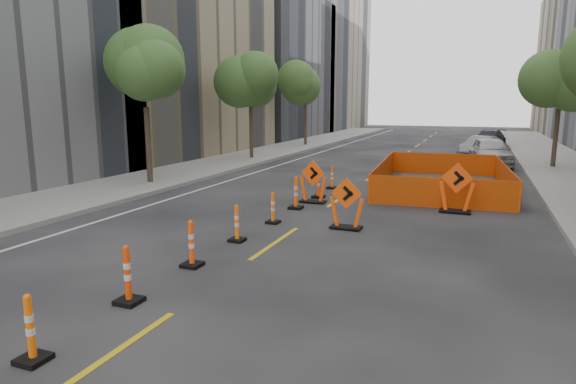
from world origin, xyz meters
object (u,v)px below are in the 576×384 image
at_px(channelizer_3, 191,243).
at_px(channelizer_4, 237,223).
at_px(chevron_sign_right, 457,188).
at_px(parked_car_mid, 480,146).
at_px(channelizer_2, 128,275).
at_px(parked_car_far, 489,139).
at_px(channelizer_7, 319,183).
at_px(channelizer_8, 332,177).
at_px(parked_car_near, 490,151).
at_px(channelizer_1, 30,328).
at_px(chevron_sign_left, 313,181).
at_px(channelizer_5, 273,208).
at_px(chevron_sign_center, 347,203).
at_px(channelizer_6, 296,193).

xyz_separation_m(channelizer_3, channelizer_4, (0.02, 2.07, -0.04)).
distance_m(channelizer_4, chevron_sign_right, 7.45).
xyz_separation_m(chevron_sign_right, parked_car_mid, (0.73, 18.06, -0.15)).
relative_size(channelizer_2, parked_car_far, 0.22).
height_order(channelizer_2, channelizer_7, channelizer_7).
bearing_deg(channelizer_8, parked_car_near, 59.11).
bearing_deg(channelizer_1, channelizer_2, 92.44).
xyz_separation_m(channelizer_4, channelizer_7, (0.17, 6.21, 0.07)).
height_order(chevron_sign_left, chevron_sign_right, chevron_sign_right).
bearing_deg(parked_car_near, parked_car_mid, 86.48).
distance_m(channelizer_2, channelizer_5, 6.21).
bearing_deg(parked_car_near, channelizer_4, -117.85).
bearing_deg(chevron_sign_center, channelizer_8, 109.83).
bearing_deg(channelizer_2, chevron_sign_center, 70.46).
distance_m(channelizer_3, parked_car_far, 32.53).
relative_size(chevron_sign_center, parked_car_mid, 0.36).
relative_size(channelizer_8, chevron_sign_center, 0.65).
bearing_deg(parked_car_near, channelizer_6, -122.48).
height_order(channelizer_5, parked_car_mid, parked_car_mid).
bearing_deg(parked_car_near, channelizer_1, -113.20).
distance_m(channelizer_1, channelizer_7, 12.41).
xyz_separation_m(channelizer_4, parked_car_far, (6.37, 29.83, 0.23)).
bearing_deg(parked_car_far, channelizer_1, -89.46).
xyz_separation_m(chevron_sign_right, parked_car_near, (1.22, 13.10, -0.01)).
height_order(channelizer_2, channelizer_4, channelizer_2).
xyz_separation_m(channelizer_1, channelizer_7, (0.08, 12.41, 0.06)).
height_order(chevron_sign_right, parked_car_mid, chevron_sign_right).
bearing_deg(channelizer_4, channelizer_1, -89.12).
bearing_deg(chevron_sign_left, channelizer_4, -81.52).
bearing_deg(channelizer_8, chevron_sign_right, -29.39).
height_order(channelizer_5, chevron_sign_center, chevron_sign_center).
bearing_deg(parked_car_near, channelizer_5, -119.66).
relative_size(channelizer_1, channelizer_7, 0.89).
height_order(channelizer_1, channelizer_6, channelizer_6).
distance_m(channelizer_5, chevron_sign_center, 2.19).
distance_m(chevron_sign_left, chevron_sign_center, 3.67).
xyz_separation_m(channelizer_8, parked_car_mid, (5.67, 15.27, 0.19)).
bearing_deg(chevron_sign_right, channelizer_6, -162.16).
xyz_separation_m(channelizer_1, channelizer_4, (-0.10, 6.21, -0.01)).
xyz_separation_m(channelizer_2, channelizer_7, (0.17, 10.34, 0.02)).
bearing_deg(channelizer_5, parked_car_far, 77.30).
relative_size(channelizer_5, chevron_sign_center, 0.64).
height_order(channelizer_4, parked_car_far, parked_car_far).
relative_size(channelizer_1, channelizer_4, 1.02).
bearing_deg(chevron_sign_right, channelizer_2, -114.90).
bearing_deg(channelizer_5, chevron_sign_right, 34.79).
relative_size(channelizer_4, channelizer_7, 0.87).
relative_size(channelizer_3, parked_car_mid, 0.26).
distance_m(channelizer_7, parked_car_mid, 18.22).
distance_m(channelizer_3, channelizer_5, 4.14).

